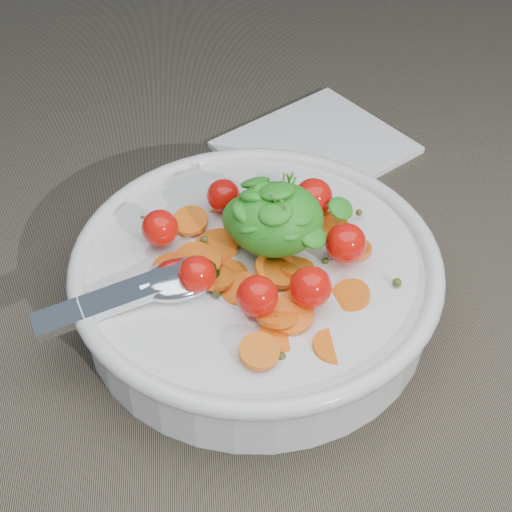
{
  "coord_description": "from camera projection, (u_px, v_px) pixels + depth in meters",
  "views": [
    {
      "loc": [
        -0.05,
        -0.37,
        0.39
      ],
      "look_at": [
        -0.02,
        -0.01,
        0.05
      ],
      "focal_mm": 55.0,
      "sensor_mm": 36.0,
      "label": 1
    }
  ],
  "objects": [
    {
      "name": "ground",
      "position": [
        283.0,
        294.0,
        0.54
      ],
      "size": [
        6.0,
        6.0,
        0.0
      ],
      "primitive_type": "plane",
      "color": "brown",
      "rests_on": "ground"
    },
    {
      "name": "bowl",
      "position": [
        256.0,
        279.0,
        0.51
      ],
      "size": [
        0.26,
        0.24,
        0.1
      ],
      "color": "silver",
      "rests_on": "ground"
    },
    {
      "name": "napkin",
      "position": [
        316.0,
        147.0,
        0.66
      ],
      "size": [
        0.18,
        0.18,
        0.01
      ],
      "primitive_type": "cube",
      "rotation": [
        0.0,
        0.0,
        0.59
      ],
      "color": "white",
      "rests_on": "ground"
    }
  ]
}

